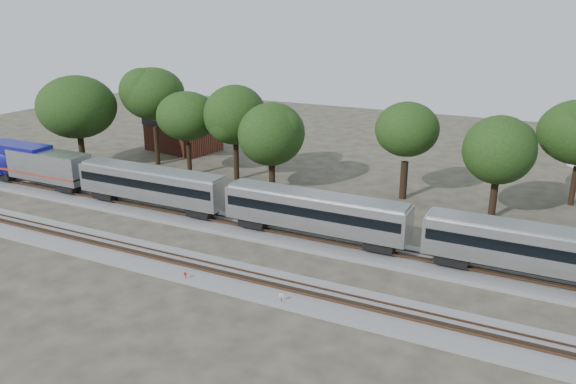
% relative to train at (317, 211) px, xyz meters
% --- Properties ---
extents(ground, '(160.00, 160.00, 0.00)m').
position_rel_train_xyz_m(ground, '(-6.87, -6.00, -3.28)').
color(ground, '#383328').
rests_on(ground, ground).
extents(track_far, '(160.00, 5.00, 0.73)m').
position_rel_train_xyz_m(track_far, '(-6.87, 0.00, -3.08)').
color(track_far, slate).
rests_on(track_far, ground).
extents(track_near, '(160.00, 5.00, 0.73)m').
position_rel_train_xyz_m(track_near, '(-6.87, -10.00, -3.08)').
color(track_near, slate).
rests_on(track_near, ground).
extents(train, '(93.04, 3.21, 4.73)m').
position_rel_train_xyz_m(train, '(0.00, 0.00, 0.00)').
color(train, silver).
rests_on(train, ground).
extents(switch_stand_red, '(0.31, 0.06, 0.96)m').
position_rel_train_xyz_m(switch_stand_red, '(-6.21, -12.21, -2.67)').
color(switch_stand_red, '#512D19').
rests_on(switch_stand_red, ground).
extents(switch_stand_white, '(0.33, 0.12, 1.07)m').
position_rel_train_xyz_m(switch_stand_white, '(2.45, -12.07, -2.60)').
color(switch_stand_white, '#512D19').
rests_on(switch_stand_white, ground).
extents(switch_lever, '(0.56, 0.43, 0.30)m').
position_rel_train_xyz_m(switch_lever, '(0.51, -11.19, -3.13)').
color(switch_lever, '#512D19').
rests_on(switch_lever, ground).
extents(brick_building, '(11.47, 8.96, 5.00)m').
position_rel_train_xyz_m(brick_building, '(-33.49, 24.54, -0.76)').
color(brick_building, brown).
rests_on(brick_building, ground).
extents(tree_0, '(8.62, 8.62, 12.15)m').
position_rel_train_xyz_m(tree_0, '(-40.05, 10.01, 5.18)').
color(tree_0, black).
rests_on(tree_0, ground).
extents(tree_1, '(10.23, 10.23, 14.42)m').
position_rel_train_xyz_m(tree_1, '(-31.66, 15.88, 6.77)').
color(tree_1, black).
rests_on(tree_1, ground).
extents(tree_2, '(8.11, 8.11, 11.43)m').
position_rel_train_xyz_m(tree_2, '(-24.32, 13.44, 4.68)').
color(tree_2, black).
rests_on(tree_2, ground).
extents(tree_3, '(8.63, 8.63, 12.16)m').
position_rel_train_xyz_m(tree_3, '(-17.68, 14.55, 5.19)').
color(tree_3, black).
rests_on(tree_3, ground).
extents(tree_4, '(7.08, 7.08, 9.98)m').
position_rel_train_xyz_m(tree_4, '(-11.52, 12.79, 3.66)').
color(tree_4, black).
rests_on(tree_4, ground).
extents(tree_5, '(8.38, 8.38, 11.81)m').
position_rel_train_xyz_m(tree_5, '(3.80, 16.62, 4.95)').
color(tree_5, black).
rests_on(tree_5, ground).
extents(tree_6, '(7.61, 7.61, 10.73)m').
position_rel_train_xyz_m(tree_6, '(14.04, 14.37, 4.19)').
color(tree_6, black).
rests_on(tree_6, ground).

